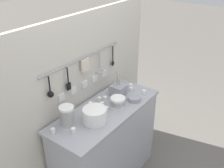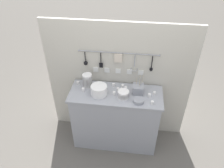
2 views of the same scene
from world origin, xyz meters
name	(u,v)px [view 2 (image 2 of 2)]	position (x,y,z in m)	size (l,w,h in m)	color
ground_plane	(115,139)	(0.00, 0.00, 0.00)	(20.00, 20.00, 0.00)	#666059
counter	(115,118)	(0.00, 0.00, 0.46)	(1.24, 0.50, 0.92)	#9EA0A8
back_wall	(118,82)	(0.00, 0.28, 0.90)	(2.04, 0.11, 1.80)	beige
bowl_stack_tall_left	(87,81)	(-0.40, 0.11, 1.02)	(0.13, 0.13, 0.20)	white
bowl_stack_short_front	(123,94)	(0.10, -0.07, 0.97)	(0.14, 0.14, 0.10)	white
plate_stack	(99,90)	(-0.22, -0.05, 0.99)	(0.21, 0.21, 0.14)	white
steel_mixing_bowl	(138,101)	(0.30, -0.13, 0.94)	(0.13, 0.13, 0.04)	#93969E
cutlery_caddy	(138,89)	(0.29, 0.06, 0.98)	(0.14, 0.14, 0.27)	#93969E
cup_edge_near	(83,89)	(-0.44, 0.00, 0.94)	(0.04, 0.04, 0.05)	white
cup_centre	(118,89)	(0.02, 0.06, 0.94)	(0.04, 0.04, 0.05)	white
cup_back_left	(126,88)	(0.12, 0.10, 0.94)	(0.04, 0.04, 0.05)	white
cup_front_left	(154,93)	(0.50, 0.04, 0.94)	(0.04, 0.04, 0.05)	white
cup_mid_row	(114,93)	(-0.02, -0.02, 0.94)	(0.04, 0.04, 0.05)	white
cup_by_caddy	(114,85)	(-0.05, 0.15, 0.94)	(0.04, 0.04, 0.05)	white
cup_front_right	(78,83)	(-0.55, 0.13, 0.94)	(0.04, 0.04, 0.05)	white
cup_back_right	(149,95)	(0.44, -0.01, 0.94)	(0.04, 0.04, 0.05)	white
cup_beside_plates	(152,103)	(0.47, -0.15, 0.94)	(0.04, 0.04, 0.05)	white
cup_edge_far	(123,86)	(0.08, 0.14, 0.94)	(0.04, 0.04, 0.05)	white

